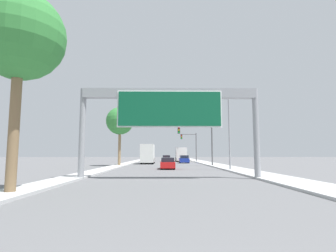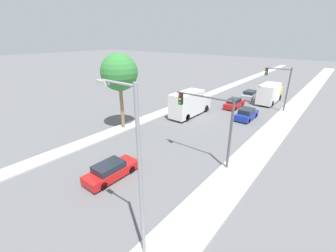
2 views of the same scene
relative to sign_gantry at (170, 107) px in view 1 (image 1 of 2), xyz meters
The scene contains 14 objects.
sidewalk_right 43.15m from the sign_gantry, 79.58° to the left, with size 3.00×120.00×0.15m.
median_strip_left 43.06m from the sign_gantry, 99.77° to the left, with size 2.00×120.00×0.15m.
sign_gantry is the anchor object (origin of this frame).
car_far_center 33.94m from the sign_gantry, 84.03° to the left, with size 1.85×4.32×1.53m.
car_near_right 37.74m from the sign_gantry, 90.00° to the left, with size 1.74×4.48×1.50m.
car_mid_left 13.90m from the sign_gantry, 90.00° to the left, with size 1.74×4.55×1.38m.
car_near_center 44.83m from the sign_gantry, 90.00° to the left, with size 1.89×4.69×1.50m.
truck_box_primary 30.29m from the sign_gantry, 96.68° to the left, with size 2.33×7.75×3.55m.
truck_box_secondary 44.16m from the sign_gantry, 85.44° to the left, with size 2.43×7.47×3.28m.
traffic_light_near_intersection 20.75m from the sign_gantry, 76.13° to the left, with size 5.52×0.32×6.27m.
traffic_light_mid_block 40.53m from the sign_gantry, 82.00° to the left, with size 3.72×0.32×6.54m.
palm_tree_foreground 10.41m from the sign_gantry, 135.76° to the right, with size 4.25×4.25×9.58m.
palm_tree_background 22.01m from the sign_gantry, 109.26° to the left, with size 4.22×4.22×8.98m.
street_lamp_right 11.80m from the sign_gantry, 56.17° to the left, with size 2.44×0.28×9.05m.
Camera 1 is at (-0.35, -1.31, 1.84)m, focal length 28.00 mm.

